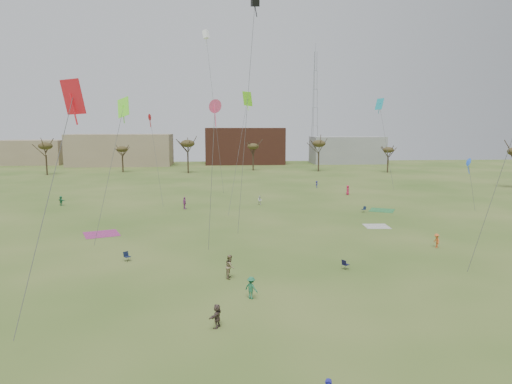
{
  "coord_description": "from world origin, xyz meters",
  "views": [
    {
      "loc": [
        -3.96,
        -35.63,
        12.31
      ],
      "look_at": [
        0.0,
        12.0,
        5.5
      ],
      "focal_mm": 32.13,
      "sensor_mm": 36.0,
      "label": 1
    }
  ],
  "objects": [
    {
      "name": "radio_tower",
      "position": [
        30.0,
        125.0,
        19.21
      ],
      "size": [
        1.51,
        1.72,
        41.0
      ],
      "color": "#9EA3A8",
      "rests_on": "ground"
    },
    {
      "name": "spectator_mid_d",
      "position": [
        -9.06,
        33.13,
        0.93
      ],
      "size": [
        0.86,
        1.17,
        1.85
      ],
      "primitive_type": "imported",
      "rotation": [
        0.0,
        0.0,
        2.0
      ],
      "color": "#9E4292",
      "rests_on": "ground"
    },
    {
      "name": "flyer_far_a",
      "position": [
        -28.74,
        37.91,
        0.77
      ],
      "size": [
        1.41,
        1.24,
        1.54
      ],
      "primitive_type": "imported",
      "rotation": [
        0.0,
        0.0,
        2.48
      ],
      "color": "#2A8052",
      "rests_on": "ground"
    },
    {
      "name": "flyer_near_center",
      "position": [
        -1.68,
        -4.04,
        0.82
      ],
      "size": [
        1.2,
        1.14,
        1.63
      ],
      "primitive_type": "imported",
      "rotation": [
        0.0,
        0.0,
        2.44
      ],
      "color": "#26724B",
      "rests_on": "ground"
    },
    {
      "name": "camp_chair_left",
      "position": [
        -12.44,
        6.24,
        0.26
      ],
      "size": [
        0.74,
        0.74,
        0.87
      ],
      "rotation": [
        0.0,
        0.0,
        0.74
      ],
      "color": "#141D38",
      "rests_on": "ground"
    },
    {
      "name": "flyer_mid_b",
      "position": [
        18.35,
        8.5,
        0.73
      ],
      "size": [
        0.57,
        0.95,
        1.45
      ],
      "primitive_type": "imported",
      "rotation": [
        0.0,
        0.0,
        4.74
      ],
      "color": "orange",
      "rests_on": "ground"
    },
    {
      "name": "ground",
      "position": [
        0.0,
        0.0,
        0.0
      ],
      "size": [
        260.0,
        260.0,
        0.0
      ],
      "primitive_type": "plane",
      "color": "#36591C",
      "rests_on": "ground"
    },
    {
      "name": "building_grey",
      "position": [
        40.0,
        118.0,
        4.5
      ],
      "size": [
        24.0,
        12.0,
        9.0
      ],
      "primitive_type": "cube",
      "color": "gray",
      "rests_on": "ground"
    },
    {
      "name": "spectator_mid_e",
      "position": [
        2.62,
        35.99,
        0.71
      ],
      "size": [
        0.73,
        0.6,
        1.41
      ],
      "primitive_type": "imported",
      "rotation": [
        0.0,
        0.0,
        6.19
      ],
      "color": "white",
      "rests_on": "ground"
    },
    {
      "name": "camp_chair_center",
      "position": [
        7.02,
        2.15,
        0.26
      ],
      "size": [
        0.73,
        0.72,
        0.87
      ],
      "rotation": [
        0.0,
        0.0,
        2.14
      ],
      "color": "#141438",
      "rests_on": "ground"
    },
    {
      "name": "flyer_far_c",
      "position": [
        16.02,
        55.53,
        0.7
      ],
      "size": [
        0.6,
        0.95,
        1.39
      ],
      "primitive_type": "imported",
      "rotation": [
        0.0,
        0.0,
        4.81
      ],
      "color": "navy",
      "rests_on": "ground"
    },
    {
      "name": "flyer_far_b",
      "position": [
        19.62,
        45.55,
        0.87
      ],
      "size": [
        0.92,
        1.02,
        1.75
      ],
      "primitive_type": "imported",
      "rotation": [
        0.0,
        0.0,
        1.03
      ],
      "color": "#CB224C",
      "rests_on": "ground"
    },
    {
      "name": "building_tan_west",
      "position": [
        -65.0,
        122.0,
        4.0
      ],
      "size": [
        20.0,
        12.0,
        8.0
      ],
      "primitive_type": "cube",
      "color": "#937F60",
      "rests_on": "ground"
    },
    {
      "name": "spectator_fore_c",
      "position": [
        -4.14,
        -8.66,
        0.75
      ],
      "size": [
        1.03,
        1.44,
        1.5
      ],
      "primitive_type": "imported",
      "rotation": [
        0.0,
        0.0,
        4.24
      ],
      "color": "brown",
      "rests_on": "ground"
    },
    {
      "name": "kites_aloft",
      "position": [
        -0.36,
        25.63,
        21.05
      ],
      "size": [
        47.23,
        59.69,
        27.79
      ],
      "color": "red",
      "rests_on": "ground"
    },
    {
      "name": "camp_chair_right",
      "position": [
        17.09,
        28.35,
        0.26
      ],
      "size": [
        0.72,
        0.7,
        0.87
      ],
      "rotation": [
        0.0,
        0.0,
        5.22
      ],
      "color": "#15213B",
      "rests_on": "ground"
    },
    {
      "name": "blanket_cream",
      "position": [
        15.69,
        18.86,
        0.0
      ],
      "size": [
        3.13,
        3.13,
        0.03
      ],
      "primitive_type": "cube",
      "rotation": [
        0.0,
        0.0,
        1.51
      ],
      "color": "beige",
      "rests_on": "ground"
    },
    {
      "name": "tree_line",
      "position": [
        -2.85,
        79.12,
        7.09
      ],
      "size": [
        117.44,
        49.32,
        8.91
      ],
      "color": "#3A2B1E",
      "rests_on": "ground"
    },
    {
      "name": "blanket_plum",
      "position": [
        -17.52,
        17.44,
        0.0
      ],
      "size": [
        4.89,
        4.89,
        0.03
      ],
      "primitive_type": "cube",
      "rotation": [
        0.0,
        0.0,
        1.95
      ],
      "color": "#9F3074",
      "rests_on": "ground"
    },
    {
      "name": "blanket_olive",
      "position": [
        20.27,
        29.59,
        0.0
      ],
      "size": [
        4.65,
        4.65,
        0.03
      ],
      "primitive_type": "cube",
      "rotation": [
        0.0,
        0.0,
        1.09
      ],
      "color": "#2F8140",
      "rests_on": "ground"
    },
    {
      "name": "building_brick",
      "position": [
        5.0,
        120.0,
        6.0
      ],
      "size": [
        26.0,
        16.0,
        12.0
      ],
      "primitive_type": "cube",
      "color": "brown",
      "rests_on": "ground"
    },
    {
      "name": "spectator_fore_b",
      "position": [
        -3.08,
        0.66,
        0.97
      ],
      "size": [
        0.89,
        1.06,
        1.95
      ],
      "primitive_type": "imported",
      "rotation": [
        0.0,
        0.0,
        1.4
      ],
      "color": "#8C7B59",
      "rests_on": "ground"
    },
    {
      "name": "building_tan",
      "position": [
        -35.0,
        115.0,
        5.0
      ],
      "size": [
        32.0,
        14.0,
        10.0
      ],
      "primitive_type": "cube",
      "color": "#937F60",
      "rests_on": "ground"
    }
  ]
}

